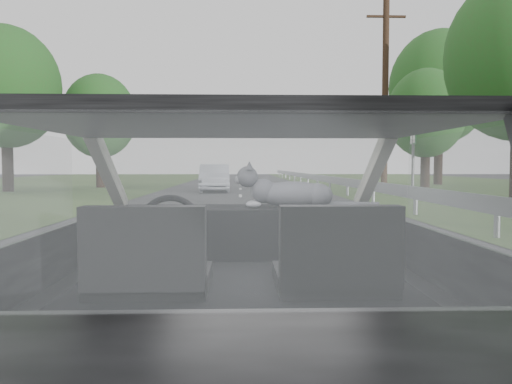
{
  "coord_description": "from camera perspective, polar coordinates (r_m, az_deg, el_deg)",
  "views": [
    {
      "loc": [
        -0.01,
        -2.41,
        1.25
      ],
      "look_at": [
        0.08,
        0.56,
        1.09
      ],
      "focal_mm": 35.0,
      "sensor_mm": 36.0,
      "label": 1
    }
  ],
  "objects": [
    {
      "name": "subject_car",
      "position": [
        2.47,
        -1.57,
        -9.31
      ],
      "size": [
        1.8,
        4.0,
        1.45
      ],
      "primitive_type": "cube",
      "color": "black",
      "rests_on": "ground"
    },
    {
      "name": "dashboard",
      "position": [
        3.06,
        -1.62,
        -4.52
      ],
      "size": [
        1.58,
        0.45,
        0.3
      ],
      "primitive_type": "cube",
      "color": "black",
      "rests_on": "subject_car"
    },
    {
      "name": "driver_seat",
      "position": [
        2.19,
        -12.14,
        -6.83
      ],
      "size": [
        0.5,
        0.72,
        0.42
      ],
      "primitive_type": "cube",
      "color": "black",
      "rests_on": "subject_car"
    },
    {
      "name": "passenger_seat",
      "position": [
        2.19,
        9.05,
        -6.79
      ],
      "size": [
        0.5,
        0.72,
        0.42
      ],
      "primitive_type": "cube",
      "color": "black",
      "rests_on": "subject_car"
    },
    {
      "name": "steering_wheel",
      "position": [
        2.79,
        -9.87,
        -3.86
      ],
      "size": [
        0.36,
        0.36,
        0.04
      ],
      "primitive_type": "torus",
      "color": "black",
      "rests_on": "dashboard"
    },
    {
      "name": "cat",
      "position": [
        3.0,
        4.29,
        -0.07
      ],
      "size": [
        0.62,
        0.23,
        0.27
      ],
      "primitive_type": "ellipsoid",
      "rotation": [
        0.0,
        0.0,
        -0.06
      ],
      "color": "gray",
      "rests_on": "dashboard"
    },
    {
      "name": "guardrail",
      "position": [
        13.16,
        17.3,
        -0.03
      ],
      "size": [
        0.05,
        90.0,
        0.32
      ],
      "primitive_type": "cube",
      "color": "gray",
      "rests_on": "ground"
    },
    {
      "name": "other_car",
      "position": [
        24.15,
        -4.78,
        1.62
      ],
      "size": [
        1.77,
        4.08,
        1.32
      ],
      "primitive_type": "imported",
      "rotation": [
        0.0,
        0.0,
        0.05
      ],
      "color": "silver",
      "rests_on": "ground"
    },
    {
      "name": "highway_sign",
      "position": [
        20.71,
        17.5,
        3.25
      ],
      "size": [
        0.29,
        1.1,
        2.75
      ],
      "primitive_type": "cube",
      "rotation": [
        0.0,
        0.0,
        -0.17
      ],
      "color": "#1A5C29",
      "rests_on": "ground"
    },
    {
      "name": "utility_pole",
      "position": [
        23.56,
        14.54,
        10.59
      ],
      "size": [
        0.32,
        0.32,
        8.78
      ],
      "primitive_type": "cylinder",
      "rotation": [
        0.0,
        0.0,
        0.14
      ],
      "color": "#412C20",
      "rests_on": "ground"
    },
    {
      "name": "tree_2",
      "position": [
        27.84,
        18.83,
        6.63
      ],
      "size": [
        5.34,
        5.34,
        6.15
      ],
      "primitive_type": null,
      "rotation": [
        0.0,
        0.0,
        -0.41
      ],
      "color": "#216021",
      "rests_on": "ground"
    },
    {
      "name": "tree_3",
      "position": [
        35.02,
        20.21,
        8.81
      ],
      "size": [
        7.94,
        7.94,
        9.77
      ],
      "primitive_type": null,
      "rotation": [
        0.0,
        0.0,
        -0.27
      ],
      "color": "#216021",
      "rests_on": "ground"
    },
    {
      "name": "tree_5",
      "position": [
        26.8,
        -26.64,
        8.25
      ],
      "size": [
        5.07,
        5.07,
        7.67
      ],
      "primitive_type": null,
      "rotation": [
        0.0,
        0.0,
        -0.0
      ],
      "color": "#216021",
      "rests_on": "ground"
    },
    {
      "name": "tree_6",
      "position": [
        29.66,
        -17.43,
        6.49
      ],
      "size": [
        4.64,
        4.64,
        6.22
      ],
      "primitive_type": null,
      "rotation": [
        0.0,
        0.0,
        0.14
      ],
      "color": "#216021",
      "rests_on": "ground"
    }
  ]
}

